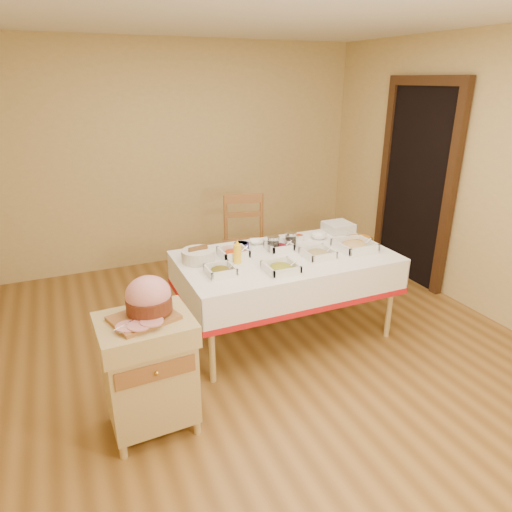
{
  "coord_description": "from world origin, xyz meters",
  "views": [
    {
      "loc": [
        -1.39,
        -2.92,
        2.17
      ],
      "look_at": [
        -0.02,
        0.2,
        0.84
      ],
      "focal_mm": 32.0,
      "sensor_mm": 36.0,
      "label": 1
    }
  ],
  "objects_px": {
    "ham_on_board": "(148,300)",
    "preserve_jar_right": "(291,240)",
    "preserve_jar_left": "(273,245)",
    "brass_platter": "(357,240)",
    "dining_chair": "(246,243)",
    "butcher_cart": "(149,368)",
    "dining_table": "(285,273)",
    "bread_basket": "(198,255)",
    "plate_stack": "(338,227)",
    "mustard_bottle": "(237,253)"
  },
  "relations": [
    {
      "from": "dining_table",
      "to": "butcher_cart",
      "type": "bearing_deg",
      "value": -151.59
    },
    {
      "from": "dining_chair",
      "to": "preserve_jar_left",
      "type": "relative_size",
      "value": 7.54
    },
    {
      "from": "bread_basket",
      "to": "brass_platter",
      "type": "bearing_deg",
      "value": -4.52
    },
    {
      "from": "butcher_cart",
      "to": "plate_stack",
      "type": "relative_size",
      "value": 3.2
    },
    {
      "from": "dining_chair",
      "to": "plate_stack",
      "type": "relative_size",
      "value": 4.07
    },
    {
      "from": "ham_on_board",
      "to": "preserve_jar_right",
      "type": "bearing_deg",
      "value": 31.16
    },
    {
      "from": "ham_on_board",
      "to": "plate_stack",
      "type": "height_order",
      "value": "ham_on_board"
    },
    {
      "from": "plate_stack",
      "to": "butcher_cart",
      "type": "bearing_deg",
      "value": -152.62
    },
    {
      "from": "mustard_bottle",
      "to": "bread_basket",
      "type": "height_order",
      "value": "mustard_bottle"
    },
    {
      "from": "preserve_jar_left",
      "to": "preserve_jar_right",
      "type": "height_order",
      "value": "preserve_jar_left"
    },
    {
      "from": "dining_chair",
      "to": "preserve_jar_right",
      "type": "height_order",
      "value": "dining_chair"
    },
    {
      "from": "bread_basket",
      "to": "plate_stack",
      "type": "bearing_deg",
      "value": 7.73
    },
    {
      "from": "dining_table",
      "to": "bread_basket",
      "type": "distance_m",
      "value": 0.77
    },
    {
      "from": "butcher_cart",
      "to": "brass_platter",
      "type": "xyz_separation_m",
      "value": [
        2.1,
        0.77,
        0.32
      ]
    },
    {
      "from": "dining_table",
      "to": "mustard_bottle",
      "type": "relative_size",
      "value": 9.31
    },
    {
      "from": "bread_basket",
      "to": "dining_chair",
      "type": "bearing_deg",
      "value": 47.92
    },
    {
      "from": "dining_table",
      "to": "bread_basket",
      "type": "height_order",
      "value": "bread_basket"
    },
    {
      "from": "preserve_jar_right",
      "to": "bread_basket",
      "type": "height_order",
      "value": "preserve_jar_right"
    },
    {
      "from": "preserve_jar_left",
      "to": "mustard_bottle",
      "type": "distance_m",
      "value": 0.41
    },
    {
      "from": "ham_on_board",
      "to": "brass_platter",
      "type": "height_order",
      "value": "ham_on_board"
    },
    {
      "from": "dining_chair",
      "to": "ham_on_board",
      "type": "bearing_deg",
      "value": -128.19
    },
    {
      "from": "ham_on_board",
      "to": "butcher_cart",
      "type": "bearing_deg",
      "value": -141.87
    },
    {
      "from": "mustard_bottle",
      "to": "bread_basket",
      "type": "bearing_deg",
      "value": 150.66
    },
    {
      "from": "ham_on_board",
      "to": "plate_stack",
      "type": "xyz_separation_m",
      "value": [
        2.06,
        1.06,
        -0.11
      ]
    },
    {
      "from": "butcher_cart",
      "to": "dining_table",
      "type": "bearing_deg",
      "value": 28.41
    },
    {
      "from": "ham_on_board",
      "to": "preserve_jar_right",
      "type": "relative_size",
      "value": 2.94
    },
    {
      "from": "butcher_cart",
      "to": "mustard_bottle",
      "type": "bearing_deg",
      "value": 39.13
    },
    {
      "from": "dining_table",
      "to": "mustard_bottle",
      "type": "bearing_deg",
      "value": 179.26
    },
    {
      "from": "dining_chair",
      "to": "mustard_bottle",
      "type": "xyz_separation_m",
      "value": [
        -0.5,
        -1.02,
        0.32
      ]
    },
    {
      "from": "dining_chair",
      "to": "brass_platter",
      "type": "distance_m",
      "value": 1.23
    },
    {
      "from": "ham_on_board",
      "to": "preserve_jar_left",
      "type": "distance_m",
      "value": 1.49
    },
    {
      "from": "bread_basket",
      "to": "brass_platter",
      "type": "relative_size",
      "value": 0.87
    },
    {
      "from": "butcher_cart",
      "to": "plate_stack",
      "type": "bearing_deg",
      "value": 27.38
    },
    {
      "from": "butcher_cart",
      "to": "ham_on_board",
      "type": "distance_m",
      "value": 0.46
    },
    {
      "from": "brass_platter",
      "to": "preserve_jar_right",
      "type": "bearing_deg",
      "value": 168.31
    },
    {
      "from": "preserve_jar_right",
      "to": "preserve_jar_left",
      "type": "bearing_deg",
      "value": -167.13
    },
    {
      "from": "dining_chair",
      "to": "ham_on_board",
      "type": "xyz_separation_m",
      "value": [
        -1.35,
        -1.72,
        0.39
      ]
    },
    {
      "from": "bread_basket",
      "to": "ham_on_board",
      "type": "bearing_deg",
      "value": -123.8
    },
    {
      "from": "preserve_jar_right",
      "to": "brass_platter",
      "type": "height_order",
      "value": "preserve_jar_right"
    },
    {
      "from": "butcher_cart",
      "to": "mustard_bottle",
      "type": "distance_m",
      "value": 1.22
    },
    {
      "from": "ham_on_board",
      "to": "preserve_jar_left",
      "type": "xyz_separation_m",
      "value": [
        1.24,
        0.82,
        -0.1
      ]
    },
    {
      "from": "dining_table",
      "to": "bread_basket",
      "type": "relative_size",
      "value": 6.6
    },
    {
      "from": "brass_platter",
      "to": "bread_basket",
      "type": "bearing_deg",
      "value": 175.48
    },
    {
      "from": "preserve_jar_left",
      "to": "brass_platter",
      "type": "distance_m",
      "value": 0.83
    },
    {
      "from": "preserve_jar_left",
      "to": "bread_basket",
      "type": "xyz_separation_m",
      "value": [
        -0.67,
        0.03,
        -0.01
      ]
    },
    {
      "from": "dining_chair",
      "to": "preserve_jar_left",
      "type": "bearing_deg",
      "value": -97.15
    },
    {
      "from": "preserve_jar_right",
      "to": "plate_stack",
      "type": "xyz_separation_m",
      "value": [
        0.63,
        0.19,
        -0.01
      ]
    },
    {
      "from": "ham_on_board",
      "to": "dining_table",
      "type": "bearing_deg",
      "value": 28.07
    },
    {
      "from": "preserve_jar_left",
      "to": "plate_stack",
      "type": "distance_m",
      "value": 0.85
    },
    {
      "from": "dining_chair",
      "to": "preserve_jar_left",
      "type": "xyz_separation_m",
      "value": [
        -0.11,
        -0.9,
        0.29
      ]
    }
  ]
}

